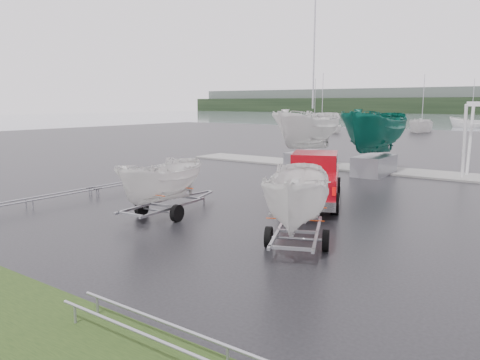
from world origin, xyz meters
TOP-DOWN VIEW (x-y plane):
  - ground_plane at (0.00, 0.00)m, footprint 120.00×120.00m
  - dock at (0.00, 13.00)m, footprint 30.00×3.00m
  - pickup_truck at (-0.71, 2.72)m, footprint 4.18×6.21m
  - trailer_hitched at (1.85, -3.20)m, footprint 2.51×3.77m
  - trailer_parked at (-3.73, -3.01)m, footprint 1.83×3.70m
  - keelboat_0 at (-5.35, 11.00)m, footprint 2.54×3.20m
  - keelboat_1 at (-1.22, 11.20)m, footprint 2.58×3.20m
  - mast_rack_0 at (-9.00, 1.00)m, footprint 0.56×6.50m
  - mast_rack_1 at (-9.00, -5.00)m, footprint 0.56×6.50m
  - mast_rack_2 at (4.00, -9.50)m, footprint 7.00×0.56m
  - moored_boat_0 at (-20.48, 43.62)m, footprint 2.23×2.18m
  - moored_boat_1 at (-10.11, 53.87)m, footprint 3.44×3.51m
  - moored_boat_4 at (-28.29, 56.71)m, footprint 2.83×2.89m
  - moored_boat_6 at (-6.77, 71.06)m, footprint 2.87×2.81m

SIDE VIEW (x-z plane):
  - ground_plane at x=0.00m, z-range 0.00..0.00m
  - moored_boat_1 at x=-10.11m, z-range -5.99..5.99m
  - moored_boat_6 at x=-6.77m, z-range -5.74..5.75m
  - moored_boat_4 at x=-28.29m, z-range -5.70..5.71m
  - moored_boat_0 at x=-20.48m, z-range -5.39..5.41m
  - dock at x=0.00m, z-range -0.01..0.11m
  - mast_rack_0 at x=-9.00m, z-range 0.32..0.38m
  - mast_rack_1 at x=-9.00m, z-range 0.32..0.38m
  - mast_rack_2 at x=4.00m, z-range 0.32..0.38m
  - pickup_truck at x=-0.71m, z-range 0.04..2.01m
  - trailer_parked at x=-3.73m, z-range 0.21..4.90m
  - trailer_hitched at x=1.85m, z-range 0.21..5.46m
  - keelboat_0 at x=-5.35m, z-range -1.31..9.40m
  - keelboat_1 at x=-1.22m, z-range 0.12..8.07m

